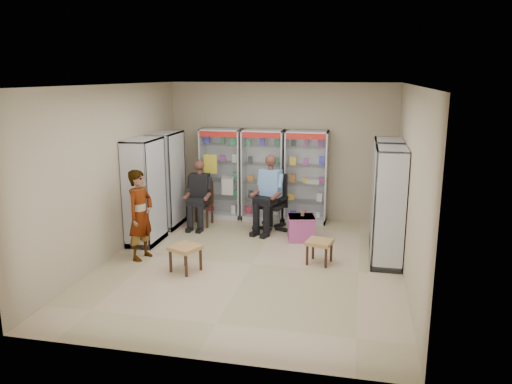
% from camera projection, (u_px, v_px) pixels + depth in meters
% --- Properties ---
extents(floor, '(6.00, 6.00, 0.00)m').
position_uv_depth(floor, '(252.00, 264.00, 8.53)').
color(floor, tan).
rests_on(floor, ground).
extents(room_shell, '(5.02, 6.02, 3.01)m').
position_uv_depth(room_shell, '(252.00, 150.00, 8.08)').
color(room_shell, tan).
rests_on(room_shell, ground).
extents(cabinet_back_left, '(0.90, 0.50, 2.00)m').
position_uv_depth(cabinet_back_left, '(222.00, 173.00, 11.17)').
color(cabinet_back_left, '#AAAEB2').
rests_on(cabinet_back_left, floor).
extents(cabinet_back_mid, '(0.90, 0.50, 2.00)m').
position_uv_depth(cabinet_back_mid, '(263.00, 175.00, 10.97)').
color(cabinet_back_mid, '#B4B6BC').
rests_on(cabinet_back_mid, floor).
extents(cabinet_back_right, '(0.90, 0.50, 2.00)m').
position_uv_depth(cabinet_back_right, '(306.00, 177.00, 10.78)').
color(cabinet_back_right, '#A2A5A9').
rests_on(cabinet_back_right, floor).
extents(cabinet_right_far, '(0.90, 0.50, 2.00)m').
position_uv_depth(cabinet_right_far, '(386.00, 192.00, 9.37)').
color(cabinet_right_far, '#ADB0B4').
rests_on(cabinet_right_far, floor).
extents(cabinet_right_near, '(0.90, 0.50, 2.00)m').
position_uv_depth(cabinet_right_near, '(388.00, 207.00, 8.33)').
color(cabinet_right_near, '#B9BBC1').
rests_on(cabinet_right_near, floor).
extents(cabinet_left_far, '(0.90, 0.50, 2.00)m').
position_uv_depth(cabinet_left_far, '(167.00, 180.00, 10.47)').
color(cabinet_left_far, '#B0B2B8').
rests_on(cabinet_left_far, floor).
extents(cabinet_left_near, '(0.90, 0.50, 2.00)m').
position_uv_depth(cabinet_left_near, '(145.00, 192.00, 9.42)').
color(cabinet_left_near, '#A4A6AB').
rests_on(cabinet_left_near, floor).
extents(wooden_chair, '(0.42, 0.42, 0.94)m').
position_uv_depth(wooden_chair, '(201.00, 204.00, 10.64)').
color(wooden_chair, '#332113').
rests_on(wooden_chair, floor).
extents(seated_customer, '(0.44, 0.60, 1.34)m').
position_uv_depth(seated_customer, '(200.00, 195.00, 10.55)').
color(seated_customer, black).
rests_on(seated_customer, floor).
extents(office_chair, '(0.80, 0.80, 1.17)m').
position_uv_depth(office_chair, '(271.00, 202.00, 10.29)').
color(office_chair, black).
rests_on(office_chair, floor).
extents(seated_shopkeeper, '(0.67, 0.80, 1.49)m').
position_uv_depth(seated_shopkeeper, '(271.00, 195.00, 10.21)').
color(seated_shopkeeper, '#6BABD4').
rests_on(seated_shopkeeper, floor).
extents(pink_trunk, '(0.59, 0.58, 0.48)m').
position_uv_depth(pink_trunk, '(301.00, 228.00, 9.73)').
color(pink_trunk, '#BA4A9D').
rests_on(pink_trunk, floor).
extents(tea_glass, '(0.07, 0.07, 0.09)m').
position_uv_depth(tea_glass, '(302.00, 213.00, 9.69)').
color(tea_glass, '#572707').
rests_on(tea_glass, pink_trunk).
extents(woven_stool_a, '(0.49, 0.49, 0.41)m').
position_uv_depth(woven_stool_a, '(319.00, 252.00, 8.52)').
color(woven_stool_a, '#B4874C').
rests_on(woven_stool_a, floor).
extents(woven_stool_b, '(0.57, 0.57, 0.43)m').
position_uv_depth(woven_stool_b, '(186.00, 259.00, 8.18)').
color(woven_stool_b, '#A26A44').
rests_on(woven_stool_b, floor).
extents(standing_man, '(0.50, 0.65, 1.58)m').
position_uv_depth(standing_man, '(140.00, 215.00, 8.63)').
color(standing_man, '#9C9C9F').
rests_on(standing_man, floor).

